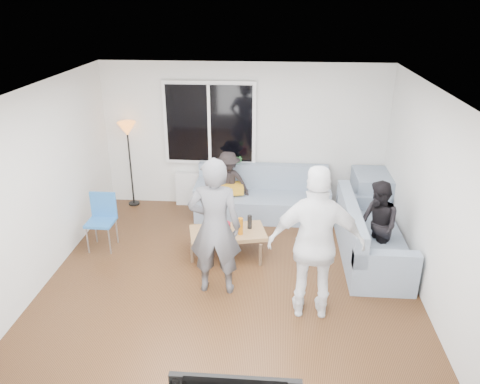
# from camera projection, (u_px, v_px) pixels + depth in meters

# --- Properties ---
(floor) EXTENTS (5.00, 5.50, 0.04)m
(floor) POSITION_uv_depth(u_px,v_px,m) (229.00, 289.00, 6.29)
(floor) COLOR #56351C
(floor) RESTS_ON ground
(ceiling) EXTENTS (5.00, 5.50, 0.04)m
(ceiling) POSITION_uv_depth(u_px,v_px,m) (227.00, 92.00, 5.26)
(ceiling) COLOR white
(ceiling) RESTS_ON ground
(wall_back) EXTENTS (5.00, 0.04, 2.60)m
(wall_back) POSITION_uv_depth(u_px,v_px,m) (244.00, 137.00, 8.32)
(wall_back) COLOR silver
(wall_back) RESTS_ON ground
(wall_front) EXTENTS (5.00, 0.04, 2.60)m
(wall_front) POSITION_uv_depth(u_px,v_px,m) (187.00, 361.00, 3.23)
(wall_front) COLOR silver
(wall_front) RESTS_ON ground
(wall_left) EXTENTS (0.04, 5.50, 2.60)m
(wall_left) POSITION_uv_depth(u_px,v_px,m) (31.00, 193.00, 5.96)
(wall_left) COLOR silver
(wall_left) RESTS_ON ground
(wall_right) EXTENTS (0.04, 5.50, 2.60)m
(wall_right) POSITION_uv_depth(u_px,v_px,m) (438.00, 206.00, 5.59)
(wall_right) COLOR silver
(wall_right) RESTS_ON ground
(window_frame) EXTENTS (1.62, 0.06, 1.47)m
(window_frame) POSITION_uv_depth(u_px,v_px,m) (210.00, 123.00, 8.19)
(window_frame) COLOR white
(window_frame) RESTS_ON wall_back
(window_glass) EXTENTS (1.50, 0.02, 1.35)m
(window_glass) POSITION_uv_depth(u_px,v_px,m) (209.00, 124.00, 8.15)
(window_glass) COLOR black
(window_glass) RESTS_ON window_frame
(window_mullion) EXTENTS (0.05, 0.03, 1.35)m
(window_mullion) POSITION_uv_depth(u_px,v_px,m) (209.00, 124.00, 8.14)
(window_mullion) COLOR white
(window_mullion) RESTS_ON window_frame
(radiator) EXTENTS (1.30, 0.12, 0.62)m
(radiator) POSITION_uv_depth(u_px,v_px,m) (211.00, 189.00, 8.64)
(radiator) COLOR silver
(radiator) RESTS_ON floor
(potted_plant) EXTENTS (0.22, 0.19, 0.38)m
(potted_plant) POSITION_uv_depth(u_px,v_px,m) (236.00, 165.00, 8.38)
(potted_plant) COLOR #2A692E
(potted_plant) RESTS_ON radiator
(vase) EXTENTS (0.17, 0.17, 0.16)m
(vase) POSITION_uv_depth(u_px,v_px,m) (202.00, 170.00, 8.47)
(vase) COLOR silver
(vase) RESTS_ON radiator
(sofa_back_section) EXTENTS (2.30, 0.85, 0.85)m
(sofa_back_section) POSITION_uv_depth(u_px,v_px,m) (262.00, 193.00, 8.17)
(sofa_back_section) COLOR gray
(sofa_back_section) RESTS_ON floor
(sofa_right_section) EXTENTS (2.00, 0.85, 0.85)m
(sofa_right_section) POSITION_uv_depth(u_px,v_px,m) (373.00, 233.00, 6.83)
(sofa_right_section) COLOR gray
(sofa_right_section) RESTS_ON floor
(sofa_corner) EXTENTS (0.85, 0.85, 0.85)m
(sofa_corner) POSITION_uv_depth(u_px,v_px,m) (378.00, 197.00, 8.03)
(sofa_corner) COLOR gray
(sofa_corner) RESTS_ON floor
(cushion_yellow) EXTENTS (0.43, 0.39, 0.14)m
(cushion_yellow) POSITION_uv_depth(u_px,v_px,m) (232.00, 188.00, 8.16)
(cushion_yellow) COLOR orange
(cushion_yellow) RESTS_ON sofa_back_section
(cushion_red) EXTENTS (0.43, 0.39, 0.13)m
(cushion_red) POSITION_uv_depth(u_px,v_px,m) (214.00, 186.00, 8.26)
(cushion_red) COLOR maroon
(cushion_red) RESTS_ON sofa_back_section
(coffee_table) EXTENTS (1.21, 0.84, 0.40)m
(coffee_table) POSITION_uv_depth(u_px,v_px,m) (228.00, 243.00, 7.00)
(coffee_table) COLOR #A37C4E
(coffee_table) RESTS_ON floor
(pitcher) EXTENTS (0.17, 0.17, 0.17)m
(pitcher) POSITION_uv_depth(u_px,v_px,m) (225.00, 228.00, 6.83)
(pitcher) COLOR maroon
(pitcher) RESTS_ON coffee_table
(side_chair) EXTENTS (0.41, 0.41, 0.86)m
(side_chair) POSITION_uv_depth(u_px,v_px,m) (101.00, 223.00, 7.11)
(side_chair) COLOR #2969B4
(side_chair) RESTS_ON floor
(floor_lamp) EXTENTS (0.32, 0.32, 1.56)m
(floor_lamp) POSITION_uv_depth(u_px,v_px,m) (130.00, 165.00, 8.48)
(floor_lamp) COLOR orange
(floor_lamp) RESTS_ON floor
(player_left) EXTENTS (0.68, 0.44, 1.85)m
(player_left) POSITION_uv_depth(u_px,v_px,m) (215.00, 227.00, 5.91)
(player_left) COLOR #4F4F54
(player_left) RESTS_ON floor
(player_right) EXTENTS (1.13, 0.48, 1.92)m
(player_right) POSITION_uv_depth(u_px,v_px,m) (316.00, 244.00, 5.43)
(player_right) COLOR white
(player_right) RESTS_ON floor
(spectator_right) EXTENTS (0.66, 0.75, 1.30)m
(spectator_right) POSITION_uv_depth(u_px,v_px,m) (377.00, 226.00, 6.54)
(spectator_right) COLOR black
(spectator_right) RESTS_ON floor
(spectator_back) EXTENTS (0.79, 0.51, 1.16)m
(spectator_back) POSITION_uv_depth(u_px,v_px,m) (228.00, 184.00, 8.18)
(spectator_back) COLOR black
(spectator_back) RESTS_ON floor
(bottle_b) EXTENTS (0.08, 0.08, 0.25)m
(bottle_b) POSITION_uv_depth(u_px,v_px,m) (221.00, 228.00, 6.74)
(bottle_b) COLOR #2D9A1C
(bottle_b) RESTS_ON coffee_table
(bottle_e) EXTENTS (0.07, 0.07, 0.21)m
(bottle_e) POSITION_uv_depth(u_px,v_px,m) (250.00, 222.00, 6.97)
(bottle_e) COLOR black
(bottle_e) RESTS_ON coffee_table
(bottle_d) EXTENTS (0.07, 0.07, 0.26)m
(bottle_d) POSITION_uv_depth(u_px,v_px,m) (240.00, 226.00, 6.79)
(bottle_d) COLOR #C76F11
(bottle_d) RESTS_ON coffee_table
(bottle_a) EXTENTS (0.07, 0.07, 0.21)m
(bottle_a) POSITION_uv_depth(u_px,v_px,m) (211.00, 221.00, 7.01)
(bottle_a) COLOR #F6A00E
(bottle_a) RESTS_ON coffee_table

